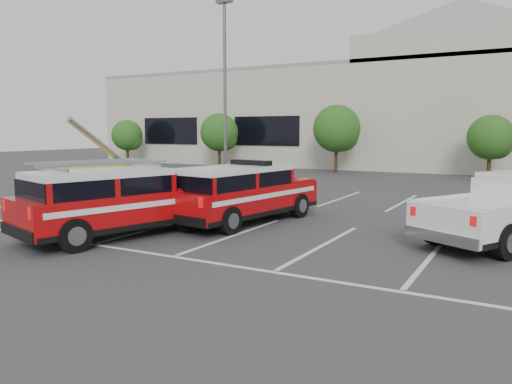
% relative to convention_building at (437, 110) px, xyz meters
% --- Properties ---
extents(ground, '(120.00, 120.00, 0.00)m').
position_rel_convention_building_xyz_m(ground, '(-0.18, -31.86, -4.72)').
color(ground, '#333336').
rests_on(ground, ground).
extents(stall_markings, '(23.00, 15.00, 0.01)m').
position_rel_convention_building_xyz_m(stall_markings, '(-0.18, -27.36, -4.71)').
color(stall_markings, silver).
rests_on(stall_markings, ground).
extents(convention_building, '(60.00, 16.99, 13.20)m').
position_rel_convention_building_xyz_m(convention_building, '(0.00, 0.00, 0.00)').
color(convention_building, beige).
rests_on(convention_building, ground).
extents(tree_far_left, '(2.77, 2.77, 3.99)m').
position_rel_convention_building_xyz_m(tree_far_left, '(-25.09, -9.82, -2.22)').
color(tree_far_left, '#3F2B19').
rests_on(tree_far_left, ground).
extents(tree_left, '(3.07, 3.07, 4.42)m').
position_rel_convention_building_xyz_m(tree_left, '(-15.09, -9.82, -1.95)').
color(tree_left, '#3F2B19').
rests_on(tree_left, ground).
extents(tree_mid_left, '(3.37, 3.37, 4.85)m').
position_rel_convention_building_xyz_m(tree_mid_left, '(-5.09, -9.82, -1.68)').
color(tree_mid_left, '#3F2B19').
rests_on(tree_mid_left, ground).
extents(tree_mid_right, '(2.77, 2.77, 3.99)m').
position_rel_convention_building_xyz_m(tree_mid_right, '(4.91, -9.82, -2.22)').
color(tree_mid_right, '#3F2B19').
rests_on(tree_mid_right, ground).
extents(light_pole_left, '(0.90, 0.60, 10.24)m').
position_rel_convention_building_xyz_m(light_pole_left, '(-8.18, -19.86, 0.47)').
color(light_pole_left, '#59595E').
rests_on(light_pole_left, ground).
extents(fire_chief_suv, '(2.95, 6.03, 2.03)m').
position_rel_convention_building_xyz_m(fire_chief_suv, '(-1.06, -30.01, -3.89)').
color(fire_chief_suv, '#A6080A').
rests_on(fire_chief_suv, ground).
extents(ladder_suv, '(3.62, 5.90, 2.17)m').
position_rel_convention_building_xyz_m(ladder_suv, '(-3.08, -33.68, -3.85)').
color(ladder_suv, '#A6080A').
rests_on(ladder_suv, ground).
extents(utility_rig, '(3.91, 4.34, 3.58)m').
position_rel_convention_building_xyz_m(utility_rig, '(-8.87, -29.45, -4.01)').
color(utility_rig, '#59595E').
rests_on(utility_rig, ground).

